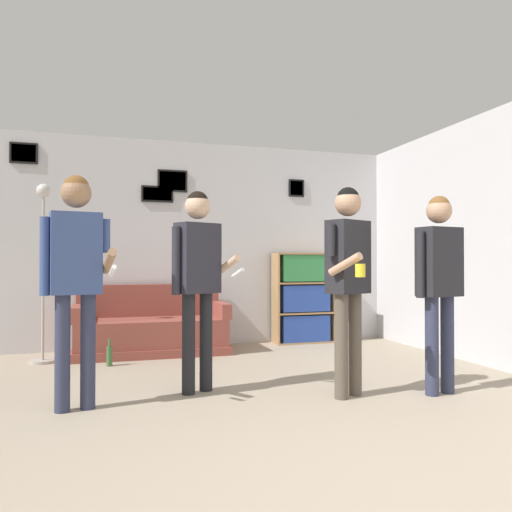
# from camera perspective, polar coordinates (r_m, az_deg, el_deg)

# --- Properties ---
(wall_back) EXTENTS (7.69, 0.08, 2.70)m
(wall_back) POSITION_cam_1_polar(r_m,az_deg,el_deg) (6.71, -6.41, 1.43)
(wall_back) COLOR silver
(wall_back) RESTS_ON ground_plane
(wall_right) EXTENTS (0.06, 7.05, 2.70)m
(wall_right) POSITION_cam_1_polar(r_m,az_deg,el_deg) (5.75, 25.69, 1.82)
(wall_right) COLOR silver
(wall_right) RESTS_ON ground_plane
(couch) EXTENTS (1.82, 0.80, 0.82)m
(couch) POSITION_cam_1_polar(r_m,az_deg,el_deg) (6.26, -11.87, -8.28)
(couch) COLOR brown
(couch) RESTS_ON ground_plane
(bookshelf) EXTENTS (0.84, 0.30, 1.23)m
(bookshelf) POSITION_cam_1_polar(r_m,az_deg,el_deg) (6.91, 5.45, -4.79)
(bookshelf) COLOR #A87F51
(bookshelf) RESTS_ON ground_plane
(floor_lamp) EXTENTS (0.28, 0.28, 1.97)m
(floor_lamp) POSITION_cam_1_polar(r_m,az_deg,el_deg) (5.97, -23.15, -0.68)
(floor_lamp) COLOR #ADA89E
(floor_lamp) RESTS_ON ground_plane
(person_player_foreground_left) EXTENTS (0.54, 0.45, 1.75)m
(person_player_foreground_left) POSITION_cam_1_polar(r_m,az_deg,el_deg) (3.95, -19.90, -0.87)
(person_player_foreground_left) COLOR #2D334C
(person_player_foreground_left) RESTS_ON ground_plane
(person_player_foreground_center) EXTENTS (0.59, 0.40, 1.71)m
(person_player_foreground_center) POSITION_cam_1_polar(r_m,az_deg,el_deg) (4.26, -6.69, -1.36)
(person_player_foreground_center) COLOR black
(person_player_foreground_center) RESTS_ON ground_plane
(person_watcher_holding_cup) EXTENTS (0.46, 0.55, 1.72)m
(person_watcher_holding_cup) POSITION_cam_1_polar(r_m,az_deg,el_deg) (4.16, 10.51, -1.24)
(person_watcher_holding_cup) COLOR brown
(person_watcher_holding_cup) RESTS_ON ground_plane
(person_spectator_near_bookshelf) EXTENTS (0.49, 0.26, 1.66)m
(person_spectator_near_bookshelf) POSITION_cam_1_polar(r_m,az_deg,el_deg) (4.45, 20.22, -1.76)
(person_spectator_near_bookshelf) COLOR #2D334C
(person_spectator_near_bookshelf) RESTS_ON ground_plane
(bottle_on_floor) EXTENTS (0.06, 0.06, 0.29)m
(bottle_on_floor) POSITION_cam_1_polar(r_m,az_deg,el_deg) (5.61, -16.41, -10.84)
(bottle_on_floor) COLOR #3D6638
(bottle_on_floor) RESTS_ON ground_plane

